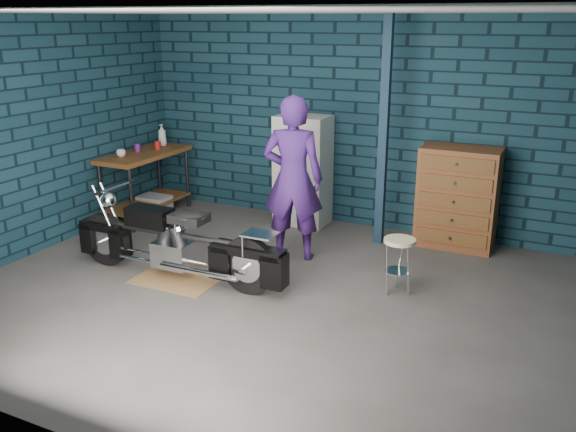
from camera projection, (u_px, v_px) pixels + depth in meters
name	position (u px, v px, depth m)	size (l,w,h in m)	color
ground	(266.00, 295.00, 6.11)	(6.00, 6.00, 0.00)	#514E4B
room_walls	(290.00, 97.00, 6.00)	(6.02, 5.01, 2.71)	#102935
support_post	(384.00, 134.00, 7.14)	(0.10, 0.10, 2.70)	#112536
workbench	(146.00, 185.00, 8.41)	(0.60, 1.40, 0.91)	brown
drip_mat	(179.00, 278.00, 6.50)	(0.88, 0.66, 0.01)	brown
motorcycle	(176.00, 237.00, 6.35)	(2.13, 0.58, 0.94)	black
person	(293.00, 179.00, 6.81)	(0.68, 0.45, 1.87)	#3F1D6D
storage_bin	(155.00, 205.00, 8.61)	(0.42, 0.30, 0.26)	#92949A
locker	(303.00, 171.00, 8.05)	(0.68, 0.48, 1.45)	silver
tool_chest	(457.00, 198.00, 7.25)	(0.91, 0.50, 1.21)	brown
shop_stool	(398.00, 266.00, 6.08)	(0.32, 0.32, 0.58)	#C5BB95
cup_a	(121.00, 153.00, 7.99)	(0.12, 0.12, 0.09)	#C5BB95
mug_purple	(137.00, 148.00, 8.30)	(0.08, 0.08, 0.11)	#561B6C
mug_red	(158.00, 145.00, 8.43)	(0.09, 0.09, 0.12)	#A11915
bottle	(162.00, 135.00, 8.68)	(0.12, 0.12, 0.30)	#92949A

